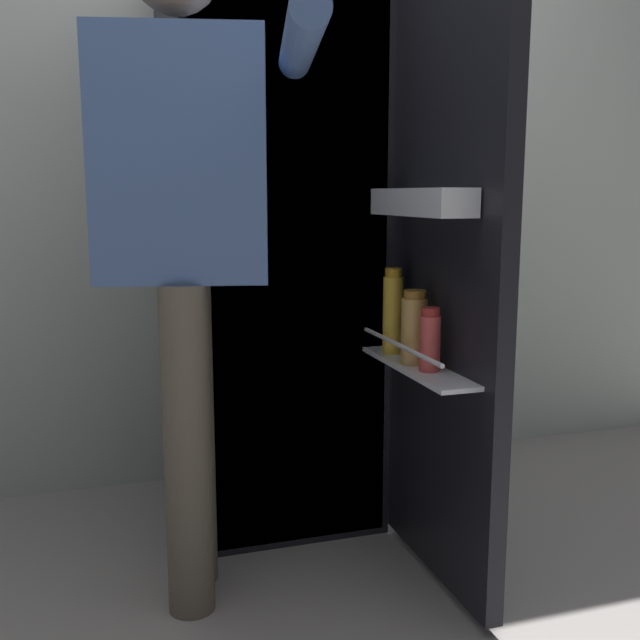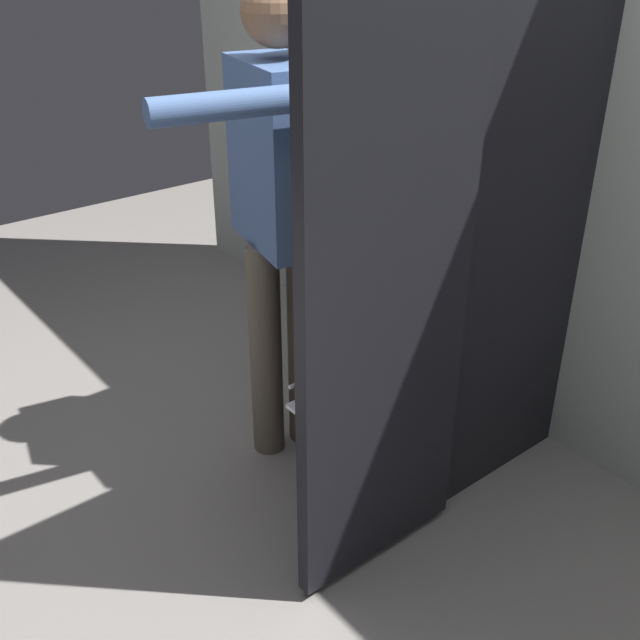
% 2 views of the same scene
% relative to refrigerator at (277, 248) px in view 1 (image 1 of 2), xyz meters
% --- Properties ---
extents(ground_plane, '(6.98, 6.98, 0.00)m').
position_rel_refrigerator_xyz_m(ground_plane, '(-0.02, -0.53, -0.90)').
color(ground_plane, gray).
extents(kitchen_wall, '(4.40, 0.10, 2.55)m').
position_rel_refrigerator_xyz_m(kitchen_wall, '(-0.02, 0.43, 0.37)').
color(kitchen_wall, beige).
rests_on(kitchen_wall, ground_plane).
extents(refrigerator, '(0.67, 1.27, 1.80)m').
position_rel_refrigerator_xyz_m(refrigerator, '(0.00, 0.00, 0.00)').
color(refrigerator, black).
rests_on(refrigerator, ground_plane).
extents(person, '(0.56, 0.80, 1.71)m').
position_rel_refrigerator_xyz_m(person, '(-0.35, -0.46, 0.13)').
color(person, '#665B4C').
rests_on(person, ground_plane).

